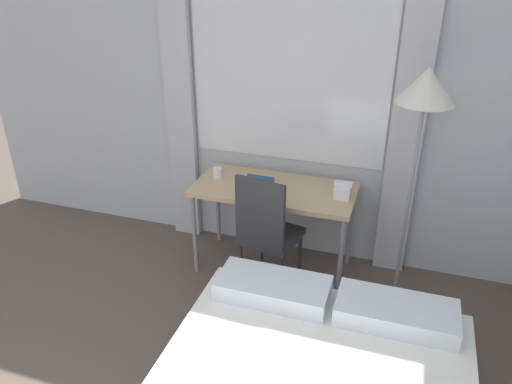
# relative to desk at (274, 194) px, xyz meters

# --- Properties ---
(wall_back_with_window) EXTENTS (5.34, 0.13, 2.70)m
(wall_back_with_window) POSITION_rel_desk_xyz_m (-0.18, 0.37, 0.67)
(wall_back_with_window) COLOR silver
(wall_back_with_window) RESTS_ON ground_plane
(desk) EXTENTS (1.25, 0.58, 0.75)m
(desk) POSITION_rel_desk_xyz_m (0.00, 0.00, 0.00)
(desk) COLOR tan
(desk) RESTS_ON ground_plane
(desk_chair) EXTENTS (0.47, 0.47, 1.00)m
(desk_chair) POSITION_rel_desk_xyz_m (0.04, -0.32, -0.13)
(desk_chair) COLOR #333338
(desk_chair) RESTS_ON ground_plane
(standing_lamp) EXTENTS (0.37, 0.37, 1.76)m
(standing_lamp) POSITION_rel_desk_xyz_m (0.99, -0.09, 0.85)
(standing_lamp) COLOR #4C4C51
(standing_lamp) RESTS_ON ground_plane
(telephone) EXTENTS (0.13, 0.15, 0.12)m
(telephone) POSITION_rel_desk_xyz_m (0.52, 0.01, 0.12)
(telephone) COLOR white
(telephone) RESTS_ON desk
(book) EXTENTS (0.22, 0.15, 0.02)m
(book) POSITION_rel_desk_xyz_m (-0.15, 0.05, 0.07)
(book) COLOR navy
(book) RESTS_ON desk
(mug) EXTENTS (0.07, 0.07, 0.09)m
(mug) POSITION_rel_desk_xyz_m (-0.48, 0.03, 0.10)
(mug) COLOR white
(mug) RESTS_ON desk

